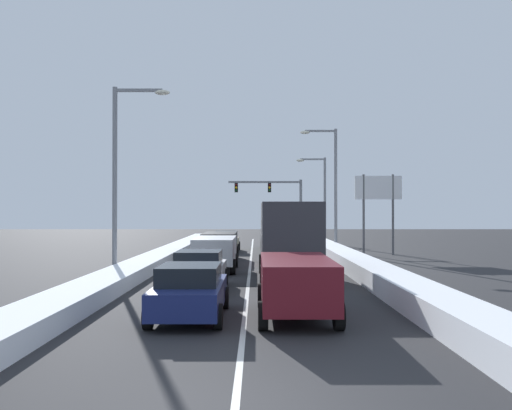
% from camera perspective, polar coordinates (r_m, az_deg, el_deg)
% --- Properties ---
extents(ground_plane, '(126.90, 126.90, 0.00)m').
position_cam_1_polar(ground_plane, '(28.10, -0.80, -6.75)').
color(ground_plane, '#28282B').
extents(lane_stripe_between_right_lane_and_center_lane, '(0.14, 53.69, 0.01)m').
position_cam_1_polar(lane_stripe_between_right_lane_and_center_lane, '(32.95, -0.70, -5.83)').
color(lane_stripe_between_right_lane_and_center_lane, silver).
rests_on(lane_stripe_between_right_lane_and_center_lane, ground).
extents(snow_bank_right_shoulder, '(1.48, 53.69, 0.76)m').
position_cam_1_polar(snow_bank_right_shoulder, '(33.29, 8.49, -5.13)').
color(snow_bank_right_shoulder, white).
rests_on(snow_bank_right_shoulder, ground).
extents(snow_bank_left_shoulder, '(1.67, 53.69, 0.58)m').
position_cam_1_polar(snow_bank_left_shoulder, '(33.40, -9.87, -5.26)').
color(snow_bank_left_shoulder, white).
rests_on(snow_bank_left_shoulder, ground).
extents(suv_maroon_right_lane_nearest, '(2.16, 4.90, 1.67)m').
position_cam_1_polar(suv_maroon_right_lane_nearest, '(15.99, 3.96, -7.78)').
color(suv_maroon_right_lane_nearest, maroon).
rests_on(suv_maroon_right_lane_nearest, ground).
extents(box_truck_right_lane_second, '(2.53, 7.20, 3.36)m').
position_cam_1_polar(box_truck_right_lane_second, '(24.18, 3.21, -3.24)').
color(box_truck_right_lane_second, '#38383D').
rests_on(box_truck_right_lane_second, ground).
extents(sedan_red_right_lane_third, '(2.00, 4.50, 1.51)m').
position_cam_1_polar(sedan_red_right_lane_third, '(31.55, 2.36, -4.68)').
color(sedan_red_right_lane_third, maroon).
rests_on(sedan_red_right_lane_third, ground).
extents(sedan_gray_right_lane_fourth, '(2.00, 4.50, 1.51)m').
position_cam_1_polar(sedan_gray_right_lane_fourth, '(38.01, 2.15, -3.99)').
color(sedan_gray_right_lane_fourth, slate).
rests_on(sedan_gray_right_lane_fourth, ground).
extents(sedan_green_right_lane_fifth, '(2.00, 4.50, 1.51)m').
position_cam_1_polar(sedan_green_right_lane_fifth, '(44.75, 1.63, -3.47)').
color(sedan_green_right_lane_fifth, '#1E5633').
rests_on(sedan_green_right_lane_fifth, ground).
extents(sedan_navy_center_lane_nearest, '(2.00, 4.50, 1.51)m').
position_cam_1_polar(sedan_navy_center_lane_nearest, '(16.01, -6.86, -8.68)').
color(sedan_navy_center_lane_nearest, navy).
rests_on(sedan_navy_center_lane_nearest, ground).
extents(sedan_white_center_lane_second, '(2.00, 4.50, 1.51)m').
position_cam_1_polar(sedan_white_center_lane_second, '(21.51, -5.93, -6.60)').
color(sedan_white_center_lane_second, silver).
rests_on(sedan_white_center_lane_second, ground).
extents(suv_silver_center_lane_third, '(2.16, 4.90, 1.67)m').
position_cam_1_polar(suv_silver_center_lane_third, '(28.33, -4.30, -4.64)').
color(suv_silver_center_lane_third, '#B7BABF').
rests_on(suv_silver_center_lane_third, ground).
extents(suv_black_center_lane_fourth, '(2.16, 4.90, 1.67)m').
position_cam_1_polar(suv_black_center_lane_fourth, '(34.33, -3.83, -3.93)').
color(suv_black_center_lane_fourth, black).
rests_on(suv_black_center_lane_fourth, ground).
extents(sedan_tan_center_lane_fifth, '(2.00, 4.50, 1.51)m').
position_cam_1_polar(sedan_tan_center_lane_fifth, '(41.44, -3.22, -3.70)').
color(sedan_tan_center_lane_fifth, '#937F60').
rests_on(sedan_tan_center_lane_fifth, ground).
extents(traffic_light_gantry, '(7.54, 0.47, 6.20)m').
position_cam_1_polar(traffic_light_gantry, '(57.27, 2.11, 0.90)').
color(traffic_light_gantry, slate).
rests_on(traffic_light_gantry, ground).
extents(street_lamp_right_near, '(2.66, 0.36, 8.90)m').
position_cam_1_polar(street_lamp_right_near, '(40.55, 7.49, 2.60)').
color(street_lamp_right_near, gray).
rests_on(street_lamp_right_near, ground).
extents(street_lamp_right_mid, '(2.66, 0.36, 7.76)m').
position_cam_1_polar(street_lamp_right_mid, '(50.25, 6.45, 1.31)').
color(street_lamp_right_mid, gray).
rests_on(street_lamp_right_mid, ground).
extents(street_lamp_left_mid, '(2.66, 0.36, 8.76)m').
position_cam_1_polar(street_lamp_left_mid, '(26.73, -13.60, 4.11)').
color(street_lamp_left_mid, gray).
rests_on(street_lamp_left_mid, ground).
extents(roadside_sign_right, '(3.20, 0.16, 5.50)m').
position_cam_1_polar(roadside_sign_right, '(39.12, 12.18, 0.89)').
color(roadside_sign_right, '#59595B').
rests_on(roadside_sign_right, ground).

